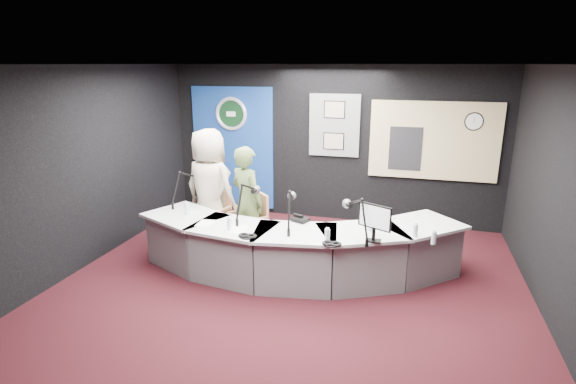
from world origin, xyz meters
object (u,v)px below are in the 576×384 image
(broadcast_desk, at_px, (294,249))
(armchair_left, at_px, (211,218))
(person_man, at_px, (210,189))
(armchair_right, at_px, (247,224))
(person_woman, at_px, (247,202))

(broadcast_desk, relative_size, armchair_left, 4.77)
(broadcast_desk, height_order, person_man, person_man)
(broadcast_desk, bearing_deg, armchair_left, 157.92)
(broadcast_desk, bearing_deg, armchair_right, 152.07)
(broadcast_desk, xyz_separation_m, armchair_right, (-0.83, 0.44, 0.13))
(armchair_right, xyz_separation_m, person_woman, (0.00, 0.00, 0.34))
(armchair_left, bearing_deg, person_man, 0.00)
(broadcast_desk, relative_size, person_man, 2.40)
(armchair_left, bearing_deg, person_woman, -2.92)
(armchair_left, xyz_separation_m, armchair_right, (0.67, -0.17, 0.03))
(broadcast_desk, height_order, armchair_right, armchair_right)
(armchair_left, relative_size, person_woman, 0.56)
(armchair_left, distance_m, person_woman, 0.78)
(armchair_right, bearing_deg, broadcast_desk, 16.83)
(broadcast_desk, distance_m, armchair_right, 0.95)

